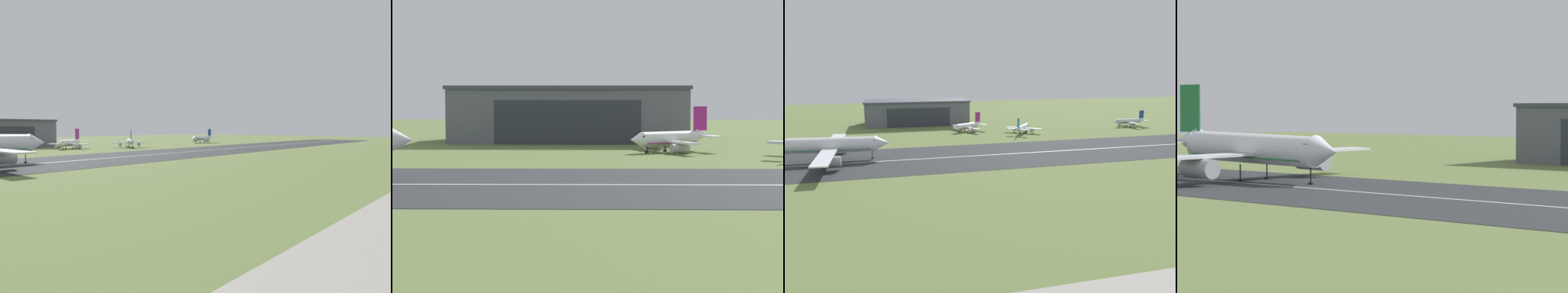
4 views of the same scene
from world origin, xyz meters
TOP-DOWN VIEW (x-y plane):
  - hangar_building at (-38.14, 216.56)m, footprint 60.76×30.00m
  - airplane_parked_west at (-15.19, 179.10)m, footprint 20.76×19.88m

SIDE VIEW (x-z plane):
  - airplane_parked_west at x=-15.19m, z-range -2.04..7.67m
  - hangar_building at x=-38.14m, z-range 0.02..14.43m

